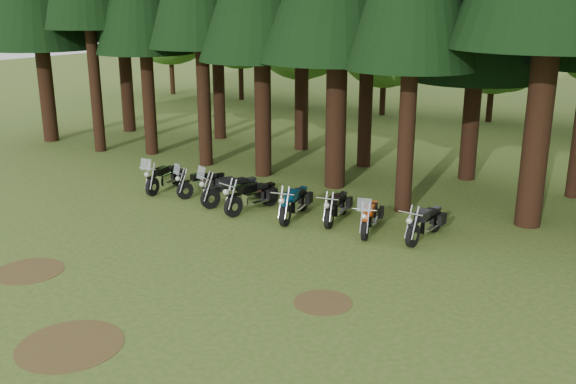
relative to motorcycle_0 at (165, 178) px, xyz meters
The scene contains 17 objects.
ground 7.59m from the motorcycle_0, 47.59° to the right, with size 120.00×120.00×0.00m, color #3E581D.
decid_0 26.55m from the motorcycle_0, 130.82° to the left, with size 8.00×7.78×10.00m.
decid_1 23.54m from the motorcycle_0, 118.34° to the left, with size 7.91×7.69×9.88m.
decid_2 20.41m from the motorcycle_0, 105.52° to the left, with size 6.72×6.53×8.40m.
decid_3 19.95m from the motorcycle_0, 88.85° to the left, with size 6.12×5.95×7.65m.
decid_4 22.13m from the motorcycle_0, 72.13° to the left, with size 5.93×5.76×7.41m.
dirt_patch_0 7.89m from the motorcycle_0, 74.49° to the right, with size 1.80×1.80×0.01m, color #4C3D1E.
dirt_patch_1 10.88m from the motorcycle_0, 27.92° to the right, with size 1.40×1.40×0.01m, color #4C3D1E.
dirt_patch_2 11.38m from the motorcycle_0, 57.51° to the right, with size 2.20×2.20×0.01m, color #4C3D1E.
motorcycle_0 is the anchor object (origin of this frame).
motorcycle_1 1.65m from the motorcycle_0, ahead, with size 1.01×2.08×1.34m.
motorcycle_2 3.15m from the motorcycle_0, ahead, with size 1.17×2.37×1.53m.
motorcycle_3 4.24m from the motorcycle_0, ahead, with size 0.66×2.36×0.97m.
motorcycle_4 5.81m from the motorcycle_0, ahead, with size 0.62×2.37×0.97m.
motorcycle_5 7.12m from the motorcycle_0, ahead, with size 0.55×2.17×0.89m.
motorcycle_6 8.47m from the motorcycle_0, ahead, with size 0.82×2.19×1.39m.
motorcycle_7 10.13m from the motorcycle_0, ahead, with size 0.39×2.29×0.93m.
Camera 1 is at (11.09, -11.65, 6.86)m, focal length 40.00 mm.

